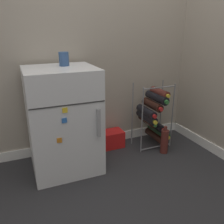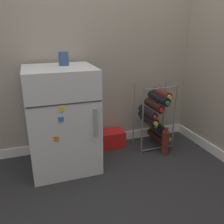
{
  "view_description": "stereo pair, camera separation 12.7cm",
  "coord_description": "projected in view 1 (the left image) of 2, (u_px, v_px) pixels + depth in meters",
  "views": [
    {
      "loc": [
        -0.83,
        -1.41,
        1.14
      ],
      "look_at": [
        -0.06,
        0.43,
        0.43
      ],
      "focal_mm": 38.0,
      "sensor_mm": 36.0,
      "label": 1
    },
    {
      "loc": [
        -0.71,
        -1.45,
        1.14
      ],
      "look_at": [
        -0.06,
        0.43,
        0.43
      ],
      "focal_mm": 38.0,
      "sensor_mm": 36.0,
      "label": 2
    }
  ],
  "objects": [
    {
      "name": "wine_rack",
      "position": [
        154.0,
        116.0,
        2.35
      ],
      "size": [
        0.35,
        0.33,
        0.65
      ],
      "color": "slate",
      "rests_on": "ground_plane"
    },
    {
      "name": "loose_bottle_floor",
      "position": [
        164.0,
        141.0,
        2.25
      ],
      "size": [
        0.07,
        0.07,
        0.27
      ],
      "color": "#56231E",
      "rests_on": "ground_plane"
    },
    {
      "name": "soda_box",
      "position": [
        110.0,
        139.0,
        2.38
      ],
      "size": [
        0.26,
        0.16,
        0.17
      ],
      "color": "red",
      "rests_on": "ground_plane"
    },
    {
      "name": "mini_fridge",
      "position": [
        63.0,
        120.0,
        1.93
      ],
      "size": [
        0.54,
        0.53,
        0.86
      ],
      "color": "silver",
      "rests_on": "ground_plane"
    },
    {
      "name": "wall_back",
      "position": [
        105.0,
        16.0,
        2.12
      ],
      "size": [
        6.72,
        0.07,
        2.5
      ],
      "color": "#9E9384",
      "rests_on": "ground_plane"
    },
    {
      "name": "fridge_top_cup",
      "position": [
        64.0,
        59.0,
        1.84
      ],
      "size": [
        0.08,
        0.08,
        0.11
      ],
      "color": "#335184",
      "rests_on": "mini_fridge"
    },
    {
      "name": "ground_plane",
      "position": [
        139.0,
        178.0,
        1.91
      ],
      "size": [
        14.0,
        14.0,
        0.0
      ],
      "primitive_type": "plane",
      "color": "#28282B"
    }
  ]
}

